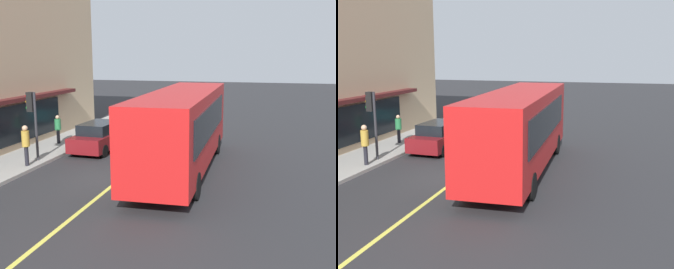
{
  "view_description": "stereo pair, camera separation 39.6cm",
  "coord_description": "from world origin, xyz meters",
  "views": [
    {
      "loc": [
        -15.23,
        -6.02,
        5.1
      ],
      "look_at": [
        2.02,
        -1.55,
        1.6
      ],
      "focal_mm": 44.33,
      "sensor_mm": 36.0,
      "label": 1
    },
    {
      "loc": [
        -15.12,
        -6.4,
        5.1
      ],
      "look_at": [
        2.02,
        -1.55,
        1.6
      ],
      "focal_mm": 44.33,
      "sensor_mm": 36.0,
      "label": 2
    }
  ],
  "objects": [
    {
      "name": "car_maroon",
      "position": [
        4.8,
        2.88,
        0.74
      ],
      "size": [
        4.36,
        1.99,
        1.52
      ],
      "color": "maroon",
      "rests_on": "ground"
    },
    {
      "name": "bus",
      "position": [
        2.05,
        -2.19,
        1.99
      ],
      "size": [
        11.2,
        2.87,
        3.5
      ],
      "color": "red",
      "rests_on": "ground"
    },
    {
      "name": "pedestrian_waiting",
      "position": [
        5.16,
        5.6,
        1.09
      ],
      "size": [
        0.34,
        0.34,
        1.58
      ],
      "color": "black",
      "rests_on": "sidewalk"
    },
    {
      "name": "pedestrian_by_curb",
      "position": [
        0.57,
        4.6,
        1.26
      ],
      "size": [
        0.34,
        0.34,
        1.83
      ],
      "color": "black",
      "rests_on": "sidewalk"
    },
    {
      "name": "sidewalk",
      "position": [
        0.0,
        5.54,
        0.07
      ],
      "size": [
        80.0,
        2.74,
        0.15
      ],
      "primitive_type": "cube",
      "color": "#9E9B93",
      "rests_on": "ground"
    },
    {
      "name": "ground",
      "position": [
        0.0,
        0.0,
        0.0
      ],
      "size": [
        120.0,
        120.0,
        0.0
      ],
      "primitive_type": "plane",
      "color": "#28282B"
    },
    {
      "name": "traffic_light",
      "position": [
        1.56,
        4.82,
        2.53
      ],
      "size": [
        0.3,
        0.52,
        3.2
      ],
      "color": "#2D2D33",
      "rests_on": "sidewalk"
    },
    {
      "name": "car_teal",
      "position": [
        13.56,
        2.9,
        0.74
      ],
      "size": [
        4.36,
        1.98,
        1.52
      ],
      "color": "#14666B",
      "rests_on": "ground"
    },
    {
      "name": "lane_centre_stripe",
      "position": [
        0.0,
        0.0,
        0.0
      ],
      "size": [
        36.0,
        0.16,
        0.01
      ],
      "primitive_type": "cube",
      "color": "#D8D14C",
      "rests_on": "ground"
    }
  ]
}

